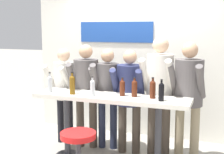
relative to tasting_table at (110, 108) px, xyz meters
The scene contains 16 objects.
back_wall 1.46m from the tasting_table, 90.15° to the left, with size 3.81×0.12×2.70m.
tasting_table is the anchor object (origin of this frame).
bar_stool 0.82m from the tasting_table, 101.36° to the right, with size 0.46×0.46×0.66m.
person_far_left 1.10m from the tasting_table, 154.77° to the left, with size 0.44×0.54×1.58m.
person_left 0.74m from the tasting_table, 143.09° to the left, with size 0.52×0.60×1.65m.
person_center_left 0.57m from the tasting_table, 115.00° to the left, with size 0.44×0.53×1.59m.
person_center 0.48m from the tasting_table, 70.62° to the left, with size 0.50×0.56×1.59m.
person_center_right 0.80m from the tasting_table, 35.98° to the left, with size 0.47×0.57×1.78m.
person_right 1.13m from the tasting_table, 23.17° to the left, with size 0.51×0.60×1.72m.
wine_bottle_0 0.63m from the tasting_table, 169.73° to the right, with size 0.08×0.08×0.32m.
wine_bottle_1 0.67m from the tasting_table, ahead, with size 0.08×0.08×0.28m.
wine_bottle_2 0.45m from the tasting_table, ahead, with size 0.08×0.08×0.27m.
wine_bottle_3 0.39m from the tasting_table, 151.48° to the right, with size 0.07×0.07×0.27m.
wine_bottle_4 0.34m from the tasting_table, 17.39° to the left, with size 0.07×0.07×0.26m.
wine_bottle_5 0.80m from the tasting_table, ahead, with size 0.07×0.07×0.28m.
wine_bottle_6 0.95m from the tasting_table, behind, with size 0.07×0.07×0.30m.
Camera 1 is at (1.49, -3.97, 1.90)m, focal length 50.00 mm.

